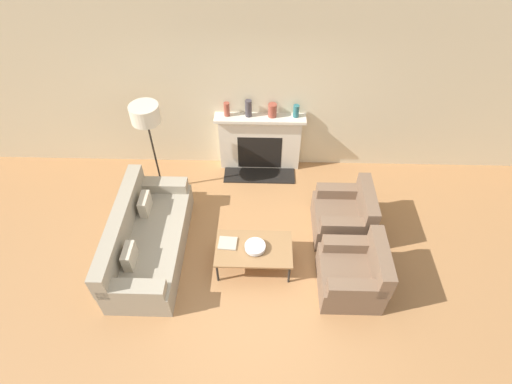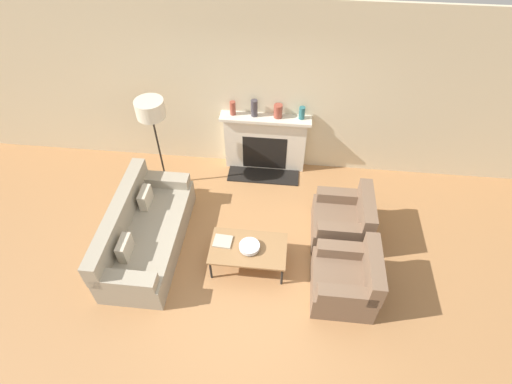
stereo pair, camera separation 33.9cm
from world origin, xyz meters
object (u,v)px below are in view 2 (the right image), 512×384
mantel_vase_center_right (278,111)px  floor_lamp (151,115)px  armchair_far (343,222)px  coffee_table (248,249)px  mantel_vase_center_left (254,108)px  couch (144,233)px  armchair_near (347,280)px  book (223,241)px  fireplace (265,143)px  mantel_vase_left (233,108)px  bowl (249,247)px  mantel_vase_right (302,113)px

mantel_vase_center_right → floor_lamp: bearing=-161.4°
armchair_far → coffee_table: bearing=-63.3°
mantel_vase_center_left → mantel_vase_center_right: mantel_vase_center_left is taller
couch → coffee_table: couch is taller
floor_lamp → mantel_vase_center_right: (1.86, 0.63, -0.22)m
armchair_near → armchair_far: size_ratio=1.00×
floor_lamp → couch: bearing=-87.0°
coffee_table → book: book is taller
fireplace → armchair_near: 2.80m
armchair_far → mantel_vase_center_left: size_ratio=3.00×
armchair_far → floor_lamp: size_ratio=0.52×
floor_lamp → mantel_vase_center_left: 1.62m
couch → mantel_vase_left: bearing=-28.1°
couch → armchair_far: (2.90, 0.50, 0.02)m
armchair_far → mantel_vase_left: 2.53m
couch → floor_lamp: bearing=3.0°
coffee_table → book: bearing=170.1°
armchair_far → floor_lamp: bearing=-106.0°
bowl → book: (-0.39, 0.08, -0.04)m
mantel_vase_center_left → mantel_vase_right: size_ratio=1.36×
mantel_vase_center_left → coffee_table: bearing=-86.1°
coffee_table → mantel_vase_left: (-0.50, 2.16, 0.83)m
book → floor_lamp: floor_lamp is taller
fireplace → couch: fireplace is taller
armchair_far → mantel_vase_right: 1.87m
armchair_far → book: (-1.71, -0.61, 0.10)m
floor_lamp → coffee_table: bearing=-43.3°
fireplace → mantel_vase_center_left: 0.72m
bowl → mantel_vase_center_left: 2.31m
fireplace → armchair_near: size_ratio=1.76×
fireplace → mantel_vase_left: size_ratio=6.37×
bowl → book: bowl is taller
coffee_table → bowl: bowl is taller
coffee_table → mantel_vase_center_right: bearing=83.7°
book → coffee_table: bearing=-6.4°
mantel_vase_center_right → book: bearing=-106.1°
couch → floor_lamp: (-0.07, 1.35, 1.12)m
coffee_table → armchair_near: bearing=-13.7°
mantel_vase_right → mantel_vase_left: bearing=180.0°
fireplace → bowl: (-0.02, -2.16, -0.08)m
fireplace → armchair_far: bearing=-48.3°
fireplace → bowl: 2.16m
floor_lamp → mantel_vase_left: floor_lamp is taller
armchair_near → mantel_vase_right: (-0.73, 2.49, 0.87)m
coffee_table → mantel_vase_right: mantel_vase_right is taller
mantel_vase_center_right → coffee_table: bearing=-96.3°
mantel_vase_center_left → mantel_vase_right: bearing=0.0°
armchair_far → bowl: 1.50m
armchair_far → book: armchair_far is taller
coffee_table → mantel_vase_right: size_ratio=5.05×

